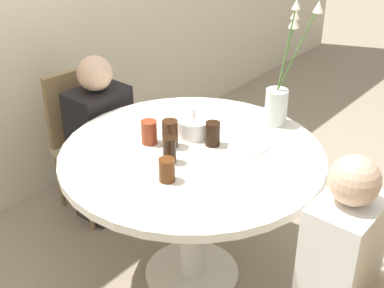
{
  "coord_description": "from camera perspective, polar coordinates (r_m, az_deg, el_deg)",
  "views": [
    {
      "loc": [
        -1.69,
        -1.4,
        2.04
      ],
      "look_at": [
        0.0,
        0.0,
        0.82
      ],
      "focal_mm": 50.0,
      "sensor_mm": 36.0,
      "label": 1
    }
  ],
  "objects": [
    {
      "name": "birthday_cake",
      "position": [
        2.67,
        0.21,
        1.89
      ],
      "size": [
        0.18,
        0.18,
        0.13
      ],
      "color": "white",
      "rests_on": "dining_table"
    },
    {
      "name": "flower_vase",
      "position": [
        2.76,
        9.38,
        5.53
      ],
      "size": [
        0.16,
        0.24,
        0.66
      ],
      "color": "silver",
      "rests_on": "dining_table"
    },
    {
      "name": "person_guest",
      "position": [
        2.38,
        15.4,
        -12.94
      ],
      "size": [
        0.34,
        0.24,
        1.04
      ],
      "color": "#383333",
      "rests_on": "ground_plane"
    },
    {
      "name": "side_plate",
      "position": [
        2.6,
        5.92,
        -0.09
      ],
      "size": [
        0.2,
        0.2,
        0.01
      ],
      "color": "white",
      "rests_on": "dining_table"
    },
    {
      "name": "drink_glass_1",
      "position": [
        2.57,
        2.22,
        1.1
      ],
      "size": [
        0.07,
        0.07,
        0.12
      ],
      "color": "black",
      "rests_on": "dining_table"
    },
    {
      "name": "drink_glass_2",
      "position": [
        2.42,
        -2.42,
        -0.63
      ],
      "size": [
        0.06,
        0.06,
        0.13
      ],
      "color": "black",
      "rests_on": "dining_table"
    },
    {
      "name": "dining_table",
      "position": [
        2.61,
        0.0,
        -3.54
      ],
      "size": [
        1.26,
        1.26,
        0.78
      ],
      "color": "silver",
      "rests_on": "ground_plane"
    },
    {
      "name": "chair_near_front",
      "position": [
        2.34,
        19.02,
        -14.36
      ],
      "size": [
        0.4,
        0.4,
        0.88
      ],
      "rotation": [
        0.0,
        0.0,
        3.15
      ],
      "color": "tan",
      "rests_on": "ground_plane"
    },
    {
      "name": "drink_glass_4",
      "position": [
        2.3,
        -2.69,
        -2.78
      ],
      "size": [
        0.07,
        0.07,
        0.11
      ],
      "color": "#51280F",
      "rests_on": "dining_table"
    },
    {
      "name": "drink_glass_0",
      "position": [
        2.55,
        -2.35,
        1.11
      ],
      "size": [
        0.08,
        0.08,
        0.13
      ],
      "color": "#33190C",
      "rests_on": "dining_table"
    },
    {
      "name": "ground_plane",
      "position": [
        3.0,
        0.0,
        -13.76
      ],
      "size": [
        16.0,
        16.0,
        0.0
      ],
      "primitive_type": "plane",
      "color": "gray"
    },
    {
      "name": "drink_glass_3",
      "position": [
        2.59,
        -4.6,
        1.27
      ],
      "size": [
        0.08,
        0.08,
        0.12
      ],
      "color": "maroon",
      "rests_on": "dining_table"
    },
    {
      "name": "person_woman",
      "position": [
        3.23,
        -9.65,
        -0.07
      ],
      "size": [
        0.34,
        0.24,
        1.04
      ],
      "color": "#383333",
      "rests_on": "ground_plane"
    },
    {
      "name": "chair_left_flank",
      "position": [
        3.35,
        -11.19,
        0.92
      ],
      "size": [
        0.45,
        0.45,
        0.88
      ],
      "rotation": [
        0.0,
        0.0,
        -0.13
      ],
      "color": "tan",
      "rests_on": "ground_plane"
    }
  ]
}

